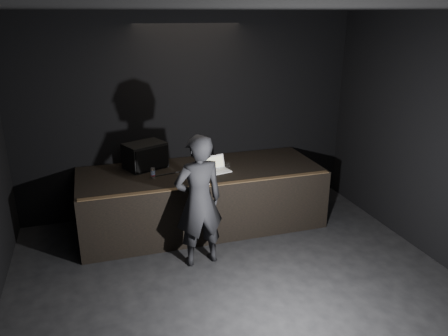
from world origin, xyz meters
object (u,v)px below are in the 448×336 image
stage_riser (202,198)px  beer_can (153,173)px  laptop (217,167)px  stage_monitor (145,156)px  person (199,201)px

stage_riser → beer_can: 1.01m
laptop → stage_monitor: bearing=142.6°
stage_monitor → person: size_ratio=0.40×
person → stage_riser: bearing=-113.3°
stage_monitor → laptop: size_ratio=1.90×
stage_monitor → laptop: stage_monitor is taller
beer_can → person: 1.14m
stage_riser → stage_monitor: size_ratio=5.22×
beer_can → stage_monitor: bearing=94.3°
laptop → person: size_ratio=0.21×
stage_riser → stage_monitor: stage_monitor is taller
stage_monitor → beer_can: (0.04, -0.52, -0.13)m
stage_riser → laptop: 0.63m
stage_riser → stage_monitor: bearing=155.9°
person → stage_monitor: bearing=-78.6°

